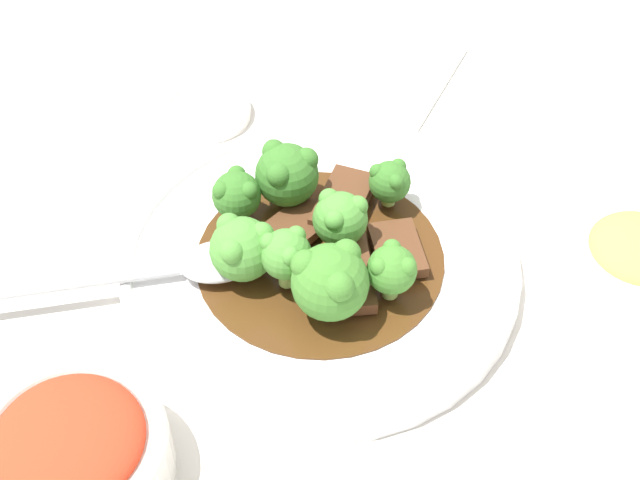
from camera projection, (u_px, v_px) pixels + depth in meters
name	position (u px, v px, depth m)	size (l,w,h in m)	color
ground_plane	(320.00, 270.00, 0.67)	(4.00, 4.00, 0.00)	silver
main_plate	(320.00, 262.00, 0.67)	(0.30, 0.30, 0.02)	white
beef_strip_0	(397.00, 250.00, 0.66)	(0.06, 0.06, 0.01)	#56331E
beef_strip_1	(344.00, 203.00, 0.69)	(0.07, 0.04, 0.01)	#56331E
beef_strip_2	(291.00, 230.00, 0.67)	(0.07, 0.06, 0.01)	#56331E
beef_strip_3	(354.00, 271.00, 0.64)	(0.08, 0.05, 0.01)	#56331E
broccoli_floret_0	(242.00, 248.00, 0.63)	(0.05, 0.05, 0.05)	#7FA84C
broccoli_floret_1	(330.00, 281.00, 0.60)	(0.05, 0.05, 0.06)	#7FA84C
broccoli_floret_2	(392.00, 269.00, 0.61)	(0.04, 0.04, 0.04)	#7FA84C
broccoli_floret_3	(287.00, 174.00, 0.68)	(0.05, 0.05, 0.05)	#7FA84C
broccoli_floret_4	(286.00, 254.00, 0.62)	(0.04, 0.04, 0.05)	#8EB756
broccoli_floret_5	(237.00, 194.00, 0.67)	(0.04, 0.04, 0.04)	#8EB756
broccoli_floret_6	(340.00, 218.00, 0.64)	(0.04, 0.04, 0.05)	#8EB756
broccoli_floret_7	(390.00, 181.00, 0.68)	(0.03, 0.03, 0.04)	#8EB756
serving_spoon	(191.00, 266.00, 0.64)	(0.13, 0.19, 0.01)	#B7B7BC
side_bowl_kimchi	(73.00, 452.00, 0.54)	(0.12, 0.12, 0.06)	white
side_bowl_appetizer	(636.00, 261.00, 0.64)	(0.09, 0.09, 0.05)	white
sauce_dish	(207.00, 110.00, 0.79)	(0.08, 0.08, 0.01)	white
paper_napkin	(395.00, 74.00, 0.83)	(0.14, 0.11, 0.01)	silver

